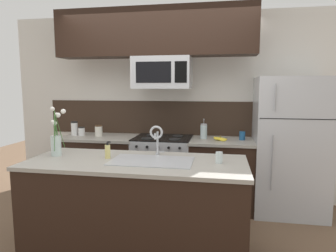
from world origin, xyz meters
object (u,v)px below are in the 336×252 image
(refrigerator, at_px, (289,146))
(storage_jar_short, at_px, (99,131))
(spare_glass, at_px, (219,157))
(flower_vase, at_px, (56,141))
(french_press, at_px, (204,131))
(storage_jar_tall, at_px, (74,128))
(banana_bunch, at_px, (220,139))
(sink_faucet, at_px, (157,136))
(storage_jar_medium, at_px, (82,131))
(microwave, at_px, (162,73))
(coffee_tin, at_px, (242,136))
(stove_range, at_px, (163,171))
(dish_soap_bottle, at_px, (108,151))

(refrigerator, relative_size, storage_jar_short, 11.18)
(spare_glass, bearing_deg, flower_vase, 179.29)
(refrigerator, distance_m, french_press, 1.09)
(storage_jar_tall, distance_m, spare_glass, 2.38)
(banana_bunch, bearing_deg, spare_glass, -90.28)
(banana_bunch, distance_m, sink_faucet, 1.17)
(refrigerator, distance_m, flower_vase, 2.75)
(storage_jar_medium, bearing_deg, storage_jar_short, 0.83)
(french_press, bearing_deg, storage_jar_medium, -178.25)
(microwave, distance_m, flower_vase, 1.61)
(storage_jar_medium, height_order, french_press, french_press)
(microwave, bearing_deg, sink_faucet, -82.02)
(storage_jar_tall, xyz_separation_m, banana_bunch, (2.04, -0.08, -0.08))
(microwave, bearing_deg, storage_jar_short, 177.96)
(coffee_tin, relative_size, sink_faucet, 0.36)
(refrigerator, distance_m, storage_jar_medium, 2.79)
(storage_jar_medium, height_order, spare_glass, storage_jar_medium)
(stove_range, relative_size, refrigerator, 0.54)
(microwave, distance_m, coffee_tin, 1.32)
(storage_jar_tall, bearing_deg, sink_faucet, -36.46)
(coffee_tin, bearing_deg, french_press, 178.85)
(storage_jar_tall, bearing_deg, dish_soap_bottle, -51.42)
(storage_jar_tall, xyz_separation_m, storage_jar_short, (0.37, -0.01, -0.02))
(microwave, relative_size, flower_vase, 1.50)
(storage_jar_tall, distance_m, flower_vase, 1.28)
(microwave, relative_size, refrigerator, 0.43)
(banana_bunch, height_order, dish_soap_bottle, dish_soap_bottle)
(stove_range, relative_size, french_press, 3.48)
(storage_jar_short, distance_m, spare_glass, 2.06)
(refrigerator, bearing_deg, storage_jar_tall, -179.98)
(microwave, relative_size, dish_soap_bottle, 4.51)
(coffee_tin, distance_m, spare_glass, 1.29)
(microwave, distance_m, french_press, 0.94)
(stove_range, distance_m, refrigerator, 1.66)
(microwave, xyz_separation_m, storage_jar_medium, (-1.17, 0.03, -0.80))
(refrigerator, distance_m, dish_soap_bottle, 2.28)
(dish_soap_bottle, bearing_deg, storage_jar_medium, 125.49)
(microwave, bearing_deg, dish_soap_bottle, -104.33)
(storage_jar_short, distance_m, dish_soap_bottle, 1.36)
(refrigerator, distance_m, sink_faucet, 1.83)
(sink_faucet, bearing_deg, storage_jar_tall, 143.54)
(banana_bunch, distance_m, coffee_tin, 0.30)
(stove_range, bearing_deg, flower_vase, -125.66)
(microwave, relative_size, banana_bunch, 3.91)
(french_press, distance_m, flower_vase, 1.87)
(storage_jar_short, distance_m, french_press, 1.46)
(microwave, distance_m, storage_jar_short, 1.21)
(storage_jar_short, relative_size, sink_faucet, 0.50)
(coffee_tin, relative_size, dish_soap_bottle, 0.67)
(coffee_tin, bearing_deg, sink_faucet, -129.64)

